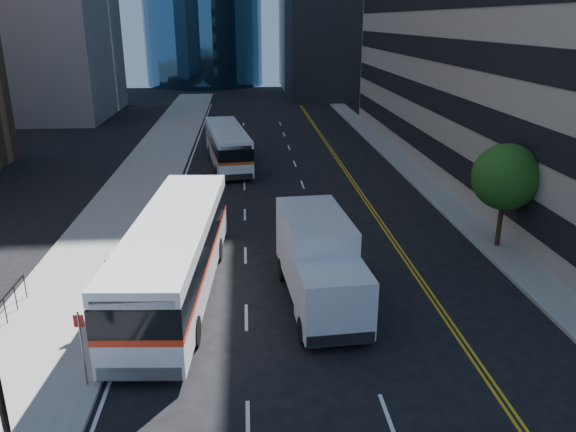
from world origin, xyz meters
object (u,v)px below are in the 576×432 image
(street_tree, at_px, (506,177))
(box_truck, at_px, (319,262))
(lamp_post, at_px, (0,398))
(bus_front, at_px, (175,253))
(bus_rear, at_px, (227,145))

(street_tree, bearing_deg, box_truck, -152.17)
(box_truck, bearing_deg, lamp_post, -137.52)
(lamp_post, relative_size, box_truck, 0.62)
(lamp_post, relative_size, bus_front, 0.35)
(street_tree, bearing_deg, bus_rear, 127.39)
(bus_front, height_order, bus_rear, bus_front)
(street_tree, distance_m, box_truck, 11.02)
(street_tree, height_order, bus_rear, street_tree)
(lamp_post, xyz_separation_m, bus_rear, (4.24, 32.00, -1.14))
(bus_front, distance_m, box_truck, 5.83)
(bus_rear, relative_size, box_truck, 1.56)
(lamp_post, distance_m, bus_front, 10.57)
(lamp_post, bearing_deg, box_truck, 46.77)
(bus_rear, bearing_deg, street_tree, -60.42)
(street_tree, xyz_separation_m, bus_front, (-15.30, -3.82, -1.82))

